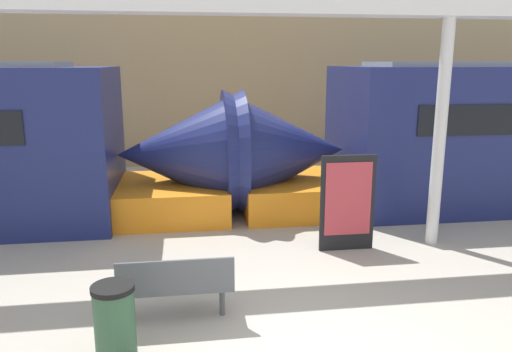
# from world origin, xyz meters

# --- Properties ---
(station_wall) EXTENTS (56.00, 0.20, 5.00)m
(station_wall) POSITION_xyz_m (0.00, 11.23, 2.50)
(station_wall) COLOR tan
(station_wall) RESTS_ON ground_plane
(bench_near) EXTENTS (1.44, 0.44, 0.87)m
(bench_near) POSITION_xyz_m (-1.35, 1.34, 0.51)
(bench_near) COLOR #4C4F54
(bench_near) RESTS_ON ground_plane
(trash_bin) EXTENTS (0.47, 0.47, 0.87)m
(trash_bin) POSITION_xyz_m (-2.00, 0.61, 0.44)
(trash_bin) COLOR #2D5138
(trash_bin) RESTS_ON ground_plane
(poster_board) EXTENTS (0.95, 0.07, 1.67)m
(poster_board) POSITION_xyz_m (1.54, 3.42, 0.85)
(poster_board) COLOR black
(poster_board) RESTS_ON ground_plane
(support_column_near) EXTENTS (0.21, 0.21, 3.91)m
(support_column_near) POSITION_xyz_m (3.18, 3.53, 1.96)
(support_column_near) COLOR silver
(support_column_near) RESTS_ON ground_plane
(canopy_beam) EXTENTS (28.00, 0.60, 0.28)m
(canopy_beam) POSITION_xyz_m (3.18, 3.53, 4.05)
(canopy_beam) COLOR silver
(canopy_beam) RESTS_ON support_column_near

